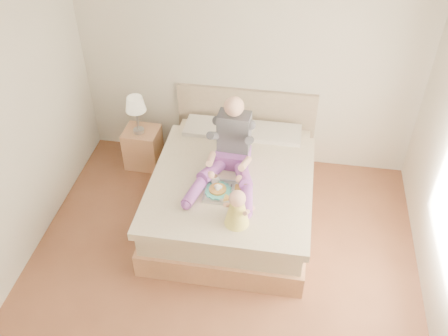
% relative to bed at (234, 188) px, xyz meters
% --- Properties ---
extents(room, '(4.02, 4.22, 2.71)m').
position_rel_bed_xyz_m(room, '(0.08, -1.08, 1.19)').
color(room, brown).
rests_on(room, ground).
extents(bed, '(1.70, 2.18, 1.00)m').
position_rel_bed_xyz_m(bed, '(0.00, 0.00, 0.00)').
color(bed, '#A9754F').
rests_on(bed, ground).
extents(nightstand, '(0.43, 0.39, 0.51)m').
position_rel_bed_xyz_m(nightstand, '(-1.25, 0.63, -0.06)').
color(nightstand, '#A9754F').
rests_on(nightstand, ground).
extents(lamp, '(0.24, 0.24, 0.49)m').
position_rel_bed_xyz_m(lamp, '(-1.26, 0.60, 0.57)').
color(lamp, '#ACAFB3').
rests_on(lamp, nightstand).
extents(adult, '(0.72, 1.03, 0.85)m').
position_rel_bed_xyz_m(adult, '(-0.04, -0.05, 0.54)').
color(adult, '#7E3C96').
rests_on(adult, bed).
extents(tray, '(0.46, 0.36, 0.13)m').
position_rel_bed_xyz_m(tray, '(-0.02, -0.41, 0.32)').
color(tray, '#ACAFB3').
rests_on(tray, bed).
extents(baby, '(0.29, 0.36, 0.40)m').
position_rel_bed_xyz_m(baby, '(0.15, -0.80, 0.46)').
color(baby, '#EADB4A').
rests_on(baby, bed).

